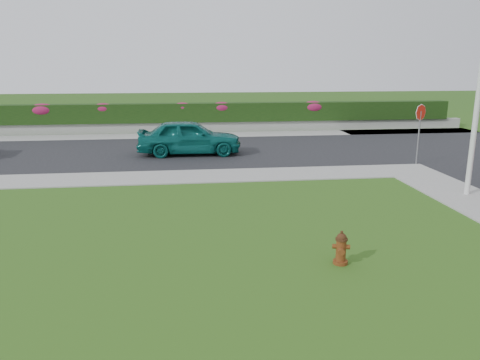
{
  "coord_description": "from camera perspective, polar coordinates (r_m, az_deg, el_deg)",
  "views": [
    {
      "loc": [
        -1.45,
        -7.46,
        3.97
      ],
      "look_at": [
        0.03,
        4.76,
        0.9
      ],
      "focal_mm": 35.0,
      "sensor_mm": 36.0,
      "label": 1
    }
  ],
  "objects": [
    {
      "name": "ground",
      "position": [
        8.58,
        3.73,
        -13.59
      ],
      "size": [
        120.0,
        120.0,
        0.0
      ],
      "primitive_type": "plane",
      "color": "black",
      "rests_on": "ground"
    },
    {
      "name": "street_far",
      "position": [
        22.11,
        -16.08,
        3.16
      ],
      "size": [
        26.0,
        8.0,
        0.04
      ],
      "primitive_type": "cube",
      "color": "black",
      "rests_on": "ground"
    },
    {
      "name": "sidewalk_far",
      "position": [
        17.53,
        -21.77,
        -0.04
      ],
      "size": [
        24.0,
        2.0,
        0.04
      ],
      "primitive_type": "cube",
      "color": "gray",
      "rests_on": "ground"
    },
    {
      "name": "curb_corner",
      "position": [
        18.92,
        19.78,
        1.11
      ],
      "size": [
        2.0,
        2.0,
        0.04
      ],
      "primitive_type": "cube",
      "color": "gray",
      "rests_on": "ground"
    },
    {
      "name": "sidewalk_beyond",
      "position": [
        26.76,
        -5.92,
        5.43
      ],
      "size": [
        34.0,
        2.0,
        0.04
      ],
      "primitive_type": "cube",
      "color": "gray",
      "rests_on": "ground"
    },
    {
      "name": "retaining_wall",
      "position": [
        28.21,
        -6.0,
        6.44
      ],
      "size": [
        34.0,
        0.4,
        0.6
      ],
      "primitive_type": "cube",
      "color": "gray",
      "rests_on": "ground"
    },
    {
      "name": "hedge",
      "position": [
        28.21,
        -6.05,
        8.18
      ],
      "size": [
        32.0,
        0.9,
        1.1
      ],
      "primitive_type": "cube",
      "color": "black",
      "rests_on": "retaining_wall"
    },
    {
      "name": "fire_hydrant",
      "position": [
        9.78,
        12.22,
        -8.16
      ],
      "size": [
        0.37,
        0.35,
        0.7
      ],
      "rotation": [
        0.0,
        0.0,
        -0.26
      ],
      "color": "#4A1D0B",
      "rests_on": "ground"
    },
    {
      "name": "sedan_teal",
      "position": [
        20.91,
        -6.19,
        5.23
      ],
      "size": [
        4.57,
        1.9,
        1.55
      ],
      "primitive_type": "imported",
      "rotation": [
        0.0,
        0.0,
        1.55
      ],
      "color": "#0B5A53",
      "rests_on": "street_far"
    },
    {
      "name": "utility_pole",
      "position": [
        15.67,
        27.07,
        9.16
      ],
      "size": [
        0.16,
        0.16,
        6.11
      ],
      "primitive_type": "cylinder",
      "color": "silver",
      "rests_on": "ground"
    },
    {
      "name": "stop_sign",
      "position": [
        19.93,
        21.1,
        6.82
      ],
      "size": [
        0.59,
        0.34,
        2.44
      ],
      "rotation": [
        0.0,
        0.0,
        0.12
      ],
      "color": "slate",
      "rests_on": "ground"
    },
    {
      "name": "flower_clump_b",
      "position": [
        29.18,
        -22.94,
        7.88
      ],
      "size": [
        1.45,
        0.93,
        0.72
      ],
      "primitive_type": "ellipsoid",
      "color": "#A71C5A",
      "rests_on": "hedge"
    },
    {
      "name": "flower_clump_c",
      "position": [
        28.45,
        -16.34,
        8.37
      ],
      "size": [
        1.22,
        0.78,
        0.61
      ],
      "primitive_type": "ellipsoid",
      "color": "#A71C5A",
      "rests_on": "hedge"
    },
    {
      "name": "flower_clump_d",
      "position": [
        28.07,
        -7.03,
        8.8
      ],
      "size": [
        1.12,
        0.72,
        0.56
      ],
      "primitive_type": "ellipsoid",
      "color": "#A71C5A",
      "rests_on": "hedge"
    },
    {
      "name": "flower_clump_e",
      "position": [
        28.17,
        -2.27,
        8.84
      ],
      "size": [
        1.28,
        0.82,
        0.64
      ],
      "primitive_type": "ellipsoid",
      "color": "#A71C5A",
      "rests_on": "hedge"
    },
    {
      "name": "flower_clump_f",
      "position": [
        29.17,
        8.88,
        8.81
      ],
      "size": [
        1.42,
        0.91,
        0.71
      ],
      "primitive_type": "ellipsoid",
      "color": "#A71C5A",
      "rests_on": "hedge"
    }
  ]
}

